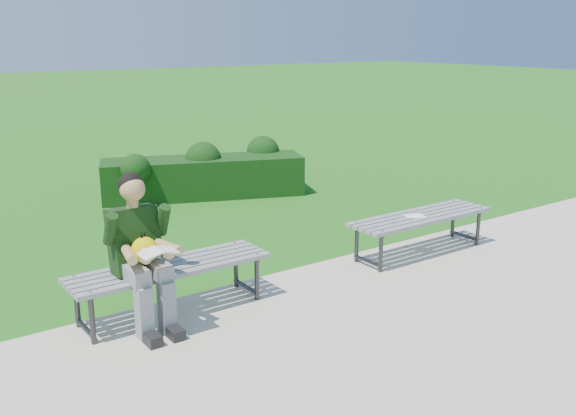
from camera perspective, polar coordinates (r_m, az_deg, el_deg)
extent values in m
plane|color=#2C7319|center=(6.85, 0.34, -5.60)|extent=(80.00, 80.00, 0.00)
cube|color=beige|center=(5.63, 10.95, -10.57)|extent=(30.00, 3.50, 0.02)
cube|color=#0E3B11|center=(9.98, -7.53, 2.74)|extent=(3.11, 1.80, 0.60)
sphere|color=#0E3B11|center=(9.45, -13.40, 3.41)|extent=(0.56, 0.56, 0.43)
sphere|color=#0E3B11|center=(9.95, -7.53, 4.28)|extent=(0.71, 0.71, 0.55)
sphere|color=#0E3B11|center=(10.48, -2.23, 4.96)|extent=(0.70, 0.70, 0.54)
cube|color=slate|center=(5.58, -9.52, -5.81)|extent=(1.80, 0.08, 0.04)
cube|color=slate|center=(5.67, -9.98, -5.50)|extent=(1.80, 0.08, 0.04)
cube|color=slate|center=(5.76, -10.43, -5.19)|extent=(1.80, 0.08, 0.04)
cube|color=slate|center=(5.85, -10.86, -4.89)|extent=(1.80, 0.09, 0.04)
cube|color=slate|center=(5.94, -11.28, -4.61)|extent=(1.80, 0.09, 0.04)
cylinder|color=#2D2D30|center=(5.42, -17.01, -9.52)|extent=(0.04, 0.04, 0.41)
cylinder|color=#2D2D30|center=(5.76, -18.24, -8.14)|extent=(0.04, 0.04, 0.41)
cylinder|color=#2D2D30|center=(5.52, -17.80, -7.07)|extent=(0.04, 0.42, 0.04)
cylinder|color=#2D2D30|center=(5.65, -17.53, -10.16)|extent=(0.04, 0.42, 0.04)
cylinder|color=gray|center=(5.31, -17.16, -7.14)|extent=(0.02, 0.02, 0.01)
cylinder|color=gray|center=(5.68, -18.50, -5.77)|extent=(0.02, 0.02, 0.01)
cylinder|color=#2D2D30|center=(6.03, -2.79, -6.29)|extent=(0.04, 0.04, 0.41)
cylinder|color=#2D2D30|center=(6.33, -4.65, -5.25)|extent=(0.04, 0.04, 0.41)
cylinder|color=#2D2D30|center=(6.11, -3.77, -4.16)|extent=(0.04, 0.42, 0.04)
cylinder|color=#2D2D30|center=(6.23, -3.72, -7.01)|extent=(0.04, 0.42, 0.04)
cylinder|color=gray|center=(5.93, -2.73, -4.10)|extent=(0.02, 0.02, 0.01)
cylinder|color=gray|center=(6.26, -4.78, -3.07)|extent=(0.02, 0.02, 0.01)
cube|color=slate|center=(7.22, 12.92, -1.12)|extent=(1.80, 0.08, 0.04)
cube|color=slate|center=(7.29, 12.32, -0.93)|extent=(1.80, 0.08, 0.04)
cube|color=slate|center=(7.36, 11.73, -0.75)|extent=(1.80, 0.08, 0.04)
cube|color=slate|center=(7.42, 11.14, -0.57)|extent=(1.80, 0.08, 0.04)
cube|color=slate|center=(7.49, 10.57, -0.40)|extent=(1.80, 0.09, 0.04)
cylinder|color=#2D2D30|center=(6.76, 8.25, -4.00)|extent=(0.04, 0.04, 0.41)
cylinder|color=#2D2D30|center=(7.03, 6.12, -3.19)|extent=(0.04, 0.04, 0.41)
cylinder|color=#2D2D30|center=(6.84, 7.22, -2.14)|extent=(0.04, 0.42, 0.04)
cylinder|color=#2D2D30|center=(6.94, 7.13, -4.72)|extent=(0.04, 0.42, 0.04)
cylinder|color=gray|center=(6.67, 8.43, -2.02)|extent=(0.02, 0.02, 0.01)
cylinder|color=gray|center=(6.97, 6.09, -1.21)|extent=(0.02, 0.02, 0.01)
cylinder|color=#2D2D30|center=(7.88, 16.54, -1.72)|extent=(0.04, 0.04, 0.41)
cylinder|color=#2D2D30|center=(8.10, 14.45, -1.10)|extent=(0.04, 0.04, 0.41)
cylinder|color=#2D2D30|center=(7.94, 15.57, -0.14)|extent=(0.04, 0.42, 0.04)
cylinder|color=#2D2D30|center=(8.03, 15.41, -2.39)|extent=(0.04, 0.42, 0.04)
cylinder|color=gray|center=(7.80, 16.78, 0.00)|extent=(0.02, 0.02, 0.01)
cylinder|color=gray|center=(8.05, 14.47, 0.63)|extent=(0.02, 0.02, 0.01)
cube|color=slate|center=(5.45, -13.57, -5.62)|extent=(0.14, 0.42, 0.13)
cube|color=slate|center=(5.52, -11.64, -5.24)|extent=(0.14, 0.42, 0.13)
cube|color=slate|center=(5.40, -12.65, -9.08)|extent=(0.12, 0.13, 0.45)
cube|color=slate|center=(5.47, -10.71, -8.64)|extent=(0.12, 0.13, 0.45)
cube|color=black|center=(5.39, -12.12, -11.20)|extent=(0.11, 0.26, 0.09)
cube|color=black|center=(5.46, -10.16, -10.73)|extent=(0.11, 0.26, 0.09)
cube|color=black|center=(5.59, -13.53, -2.75)|extent=(0.40, 0.30, 0.59)
cylinder|color=tan|center=(5.48, -13.66, 0.38)|extent=(0.10, 0.10, 0.08)
sphere|color=tan|center=(5.43, -13.67, 1.66)|extent=(0.21, 0.21, 0.21)
sphere|color=black|center=(5.45, -13.80, 2.03)|extent=(0.21, 0.21, 0.21)
cylinder|color=black|center=(5.37, -15.50, -1.81)|extent=(0.10, 0.21, 0.30)
cylinder|color=black|center=(5.54, -11.04, -1.04)|extent=(0.10, 0.21, 0.30)
cylinder|color=tan|center=(5.25, -13.93, -4.07)|extent=(0.14, 0.31, 0.08)
cylinder|color=tan|center=(5.37, -10.56, -3.42)|extent=(0.14, 0.31, 0.08)
sphere|color=tan|center=(5.13, -12.53, -4.42)|extent=(0.09, 0.09, 0.09)
sphere|color=tan|center=(5.20, -10.51, -4.03)|extent=(0.09, 0.09, 0.09)
sphere|color=yellow|center=(5.40, -12.63, -3.66)|extent=(0.22, 0.22, 0.22)
cone|color=#DC4713|center=(5.30, -12.15, -4.05)|extent=(0.06, 0.06, 0.06)
cone|color=black|center=(5.36, -12.90, -2.34)|extent=(0.03, 0.04, 0.07)
cone|color=black|center=(5.39, -12.64, -2.31)|extent=(0.03, 0.03, 0.06)
sphere|color=white|center=(5.29, -12.68, -3.72)|extent=(0.04, 0.04, 0.04)
sphere|color=white|center=(5.32, -11.79, -3.55)|extent=(0.04, 0.04, 0.04)
cube|color=white|center=(5.11, -12.22, -3.96)|extent=(0.15, 0.20, 0.05)
cube|color=white|center=(5.16, -10.69, -3.67)|extent=(0.15, 0.20, 0.05)
cube|color=white|center=(7.28, 11.20, -0.70)|extent=(0.27, 0.24, 0.01)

